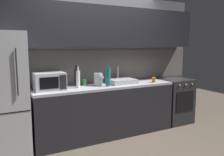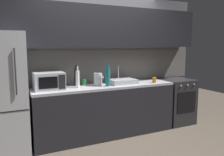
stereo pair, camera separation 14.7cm
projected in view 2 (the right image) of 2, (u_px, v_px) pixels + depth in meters
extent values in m
plane|color=#4C4238|center=(131.00, 156.00, 3.37)|extent=(10.00, 10.00, 0.00)
cube|color=slate|center=(96.00, 63.00, 4.35)|extent=(4.24, 0.10, 2.50)
cube|color=slate|center=(97.00, 66.00, 4.31)|extent=(4.24, 0.01, 0.60)
cube|color=black|center=(101.00, 27.00, 4.07)|extent=(3.90, 0.34, 0.70)
cube|color=black|center=(105.00, 111.00, 4.11)|extent=(2.50, 0.60, 0.86)
cube|color=#9E9EA3|center=(105.00, 86.00, 4.05)|extent=(2.50, 0.60, 0.04)
cube|color=#ADAFB5|center=(1.00, 95.00, 3.34)|extent=(0.68, 0.66, 1.77)
cube|color=black|center=(2.00, 113.00, 3.07)|extent=(0.67, 0.00, 0.01)
cylinder|color=#333333|center=(16.00, 72.00, 3.06)|extent=(0.02, 0.02, 0.62)
cube|color=#232326|center=(176.00, 101.00, 4.80)|extent=(0.60, 0.60, 0.90)
cube|color=black|center=(187.00, 102.00, 4.52)|extent=(0.45, 0.01, 0.40)
cylinder|color=#B2B2B7|center=(181.00, 86.00, 4.39)|extent=(0.03, 0.02, 0.03)
cylinder|color=#B2B2B7|center=(188.00, 85.00, 4.47)|extent=(0.03, 0.02, 0.03)
cylinder|color=#B2B2B7|center=(194.00, 84.00, 4.54)|extent=(0.03, 0.02, 0.03)
cube|color=#A8AAAF|center=(49.00, 81.00, 3.63)|extent=(0.46, 0.34, 0.27)
cube|color=black|center=(48.00, 83.00, 3.46)|extent=(0.28, 0.01, 0.18)
cube|color=black|center=(62.00, 82.00, 3.55)|extent=(0.10, 0.01, 0.22)
cube|color=#ADAFB5|center=(122.00, 81.00, 4.22)|extent=(0.48, 0.38, 0.08)
cylinder|color=silver|center=(118.00, 72.00, 4.31)|extent=(0.02, 0.02, 0.22)
cylinder|color=#B7BABF|center=(98.00, 79.00, 4.00)|extent=(0.15, 0.15, 0.21)
sphere|color=black|center=(98.00, 72.00, 3.99)|extent=(0.02, 0.02, 0.02)
cone|color=#B7BABF|center=(103.00, 76.00, 4.04)|extent=(0.03, 0.03, 0.05)
cylinder|color=black|center=(76.00, 78.00, 3.94)|extent=(0.07, 0.07, 0.29)
cylinder|color=black|center=(76.00, 67.00, 3.92)|extent=(0.02, 0.02, 0.07)
cylinder|color=silver|center=(78.00, 79.00, 3.79)|extent=(0.06, 0.06, 0.28)
cylinder|color=silver|center=(77.00, 68.00, 3.77)|extent=(0.02, 0.02, 0.07)
cylinder|color=#19666B|center=(108.00, 78.00, 3.93)|extent=(0.08, 0.08, 0.29)
cylinder|color=#19666B|center=(108.00, 67.00, 3.91)|extent=(0.03, 0.03, 0.07)
cylinder|color=#1E6B2D|center=(84.00, 82.00, 4.03)|extent=(0.07, 0.07, 0.10)
cylinder|color=#B27019|center=(154.00, 80.00, 4.30)|extent=(0.07, 0.07, 0.09)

